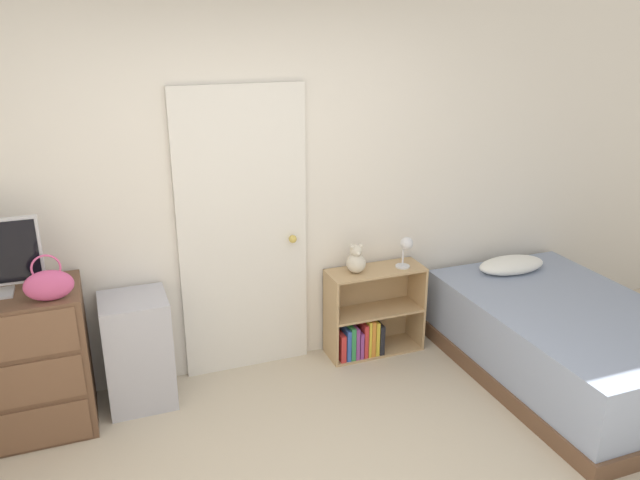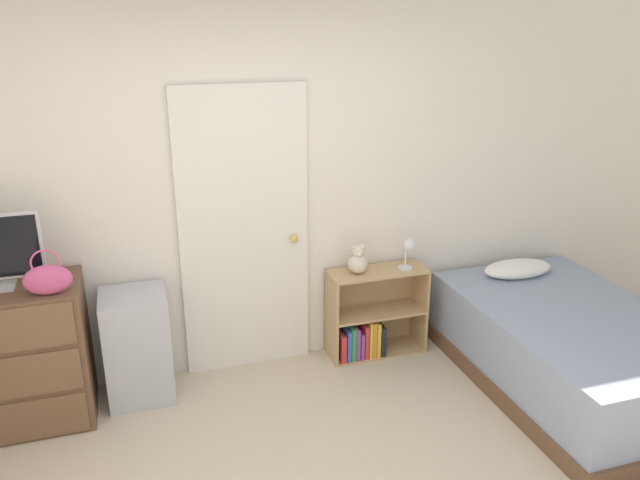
{
  "view_description": "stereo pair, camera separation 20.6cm",
  "coord_description": "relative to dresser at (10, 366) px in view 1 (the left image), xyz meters",
  "views": [
    {
      "loc": [
        -0.92,
        -2.04,
        2.4
      ],
      "look_at": [
        0.49,
        1.67,
        0.99
      ],
      "focal_mm": 35.0,
      "sensor_mm": 36.0,
      "label": 1
    },
    {
      "loc": [
        -0.72,
        -2.1,
        2.4
      ],
      "look_at": [
        0.49,
        1.67,
        0.99
      ],
      "focal_mm": 35.0,
      "sensor_mm": 36.0,
      "label": 2
    }
  ],
  "objects": [
    {
      "name": "teddy_bear",
      "position": [
        2.29,
        0.12,
        0.31
      ],
      "size": [
        0.14,
        0.14,
        0.22
      ],
      "color": "beige",
      "rests_on": "bookshelf"
    },
    {
      "name": "bed",
      "position": [
        3.56,
        -0.68,
        -0.18
      ],
      "size": [
        1.23,
        1.9,
        0.65
      ],
      "color": "brown",
      "rests_on": "ground_plane"
    },
    {
      "name": "dresser",
      "position": [
        0.0,
        0.0,
        0.0
      ],
      "size": [
        0.89,
        0.52,
        0.91
      ],
      "color": "brown",
      "rests_on": "ground_plane"
    },
    {
      "name": "door_closed",
      "position": [
        1.51,
        0.26,
        0.55
      ],
      "size": [
        0.89,
        0.09,
        2.01
      ],
      "color": "silver",
      "rests_on": "ground_plane"
    },
    {
      "name": "bookshelf",
      "position": [
        2.4,
        0.12,
        -0.2
      ],
      "size": [
        0.73,
        0.28,
        0.67
      ],
      "color": "tan",
      "rests_on": "ground_plane"
    },
    {
      "name": "desk_lamp",
      "position": [
        2.67,
        0.08,
        0.38
      ],
      "size": [
        0.12,
        0.11,
        0.23
      ],
      "color": "silver",
      "rests_on": "bookshelf"
    },
    {
      "name": "handbag",
      "position": [
        0.29,
        -0.17,
        0.55
      ],
      "size": [
        0.27,
        0.1,
        0.28
      ],
      "color": "#C64C7F",
      "rests_on": "dresser"
    },
    {
      "name": "wall_back",
      "position": [
        1.5,
        0.31,
        0.82
      ],
      "size": [
        10.0,
        0.06,
        2.55
      ],
      "color": "silver",
      "rests_on": "ground_plane"
    },
    {
      "name": "storage_bin",
      "position": [
        0.73,
        0.06,
        -0.08
      ],
      "size": [
        0.42,
        0.4,
        0.75
      ],
      "color": "#ADADB7",
      "rests_on": "ground_plane"
    }
  ]
}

